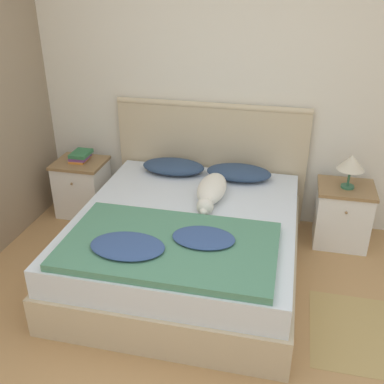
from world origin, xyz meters
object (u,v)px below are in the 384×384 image
(pillow_left, at_px, (173,166))
(pillow_right, at_px, (239,172))
(dog, at_px, (211,190))
(nightstand_right, at_px, (342,215))
(table_lamp, at_px, (351,163))
(book_stack, at_px, (80,156))
(bed, at_px, (187,243))
(nightstand_left, at_px, (83,187))

(pillow_left, relative_size, pillow_right, 1.00)
(pillow_right, height_order, dog, dog)
(nightstand_right, bearing_deg, table_lamp, -90.00)
(nightstand_right, height_order, pillow_left, pillow_left)
(book_stack, distance_m, table_lamp, 2.46)
(bed, bearing_deg, pillow_left, 112.10)
(nightstand_left, bearing_deg, bed, -30.43)
(book_stack, relative_size, table_lamp, 0.76)
(bed, relative_size, nightstand_right, 3.48)
(bed, distance_m, table_lamp, 1.51)
(bed, xyz_separation_m, pillow_left, (-0.30, 0.74, 0.32))
(nightstand_left, relative_size, pillow_right, 0.95)
(nightstand_left, bearing_deg, table_lamp, -0.43)
(dog, distance_m, table_lamp, 1.18)
(book_stack, bearing_deg, dog, -18.31)
(bed, height_order, nightstand_right, nightstand_right)
(pillow_right, height_order, table_lamp, table_lamp)
(nightstand_left, bearing_deg, dog, -17.20)
(book_stack, bearing_deg, pillow_left, -0.52)
(pillow_right, bearing_deg, nightstand_right, -1.27)
(nightstand_right, distance_m, pillow_left, 1.56)
(nightstand_left, distance_m, book_stack, 0.32)
(book_stack, bearing_deg, nightstand_left, -91.32)
(pillow_left, xyz_separation_m, pillow_right, (0.60, 0.00, 0.00))
(pillow_right, bearing_deg, nightstand_left, -179.23)
(pillow_left, xyz_separation_m, dog, (0.44, -0.44, 0.02))
(pillow_left, height_order, dog, dog)
(dog, bearing_deg, pillow_right, 69.66)
(pillow_right, xyz_separation_m, dog, (-0.16, -0.44, 0.02))
(pillow_right, distance_m, table_lamp, 0.95)
(bed, height_order, nightstand_left, nightstand_left)
(book_stack, bearing_deg, pillow_right, -0.31)
(pillow_right, xyz_separation_m, table_lamp, (0.93, -0.04, 0.19))
(nightstand_left, height_order, pillow_left, pillow_left)
(bed, xyz_separation_m, table_lamp, (1.23, 0.70, 0.52))
(dog, height_order, book_stack, dog)
(pillow_right, distance_m, dog, 0.47)
(bed, relative_size, nightstand_left, 3.48)
(nightstand_right, height_order, table_lamp, table_lamp)
(pillow_right, bearing_deg, pillow_left, 180.00)
(nightstand_left, relative_size, pillow_left, 0.95)
(nightstand_left, relative_size, dog, 0.78)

